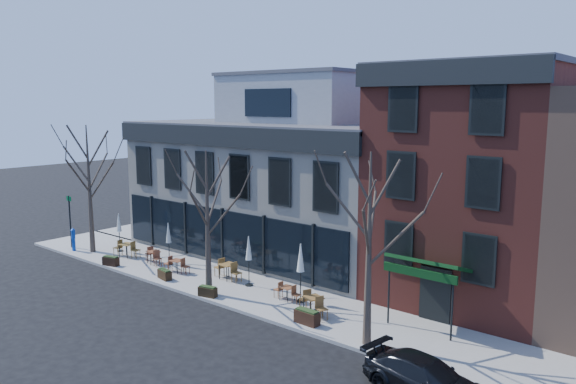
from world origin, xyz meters
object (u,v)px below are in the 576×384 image
Objects in this scene: parked_sedan at (426,378)px; umbrella_0 at (119,225)px; call_box at (73,239)px; cafe_set_0 at (127,249)px.

umbrella_0 is at bearing 88.36° from parked_sedan.
parked_sedan is 2.98× the size of call_box.
call_box is 3.11m from umbrella_0.
call_box is 0.60× the size of umbrella_0.
parked_sedan is 21.53m from cafe_set_0.
call_box reaches higher than parked_sedan.
umbrella_0 is (-22.69, 3.81, 1.24)m from parked_sedan.
call_box is at bearing -161.09° from cafe_set_0.
call_box is 4.03m from cafe_set_0.
umbrella_0 is (2.38, 1.77, 0.94)m from call_box.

